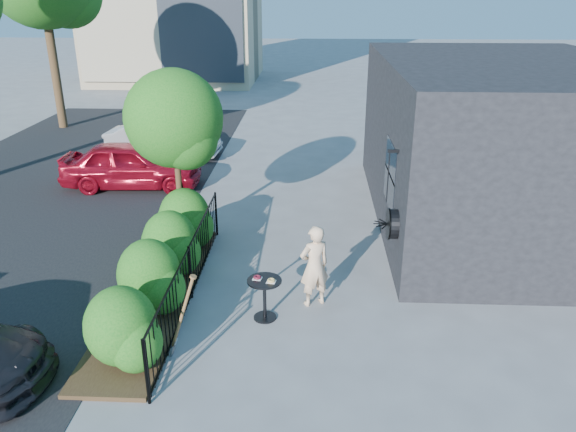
{
  "coord_description": "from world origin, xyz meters",
  "views": [
    {
      "loc": [
        0.81,
        -9.41,
        5.59
      ],
      "look_at": [
        0.31,
        1.35,
        1.2
      ],
      "focal_mm": 35.0,
      "sensor_mm": 36.0,
      "label": 1
    }
  ],
  "objects_px": {
    "car_red": "(132,165)",
    "car_silver": "(163,139)",
    "cafe_table": "(265,292)",
    "woman": "(314,266)",
    "shovel": "(181,320)",
    "patio_tree": "(177,125)"
  },
  "relations": [
    {
      "from": "patio_tree",
      "to": "woman",
      "type": "relative_size",
      "value": 2.45
    },
    {
      "from": "patio_tree",
      "to": "shovel",
      "type": "distance_m",
      "value": 5.12
    },
    {
      "from": "woman",
      "to": "car_silver",
      "type": "height_order",
      "value": "woman"
    },
    {
      "from": "cafe_table",
      "to": "car_red",
      "type": "xyz_separation_m",
      "value": [
        -4.58,
        7.08,
        0.15
      ]
    },
    {
      "from": "patio_tree",
      "to": "cafe_table",
      "type": "xyz_separation_m",
      "value": [
        2.22,
        -3.42,
        -2.22
      ]
    },
    {
      "from": "cafe_table",
      "to": "car_silver",
      "type": "relative_size",
      "value": 0.21
    },
    {
      "from": "cafe_table",
      "to": "shovel",
      "type": "relative_size",
      "value": 0.56
    },
    {
      "from": "shovel",
      "to": "car_red",
      "type": "height_order",
      "value": "shovel"
    },
    {
      "from": "patio_tree",
      "to": "shovel",
      "type": "xyz_separation_m",
      "value": [
        0.98,
        -4.57,
        -2.1
      ]
    },
    {
      "from": "cafe_table",
      "to": "woman",
      "type": "height_order",
      "value": "woman"
    },
    {
      "from": "car_red",
      "to": "car_silver",
      "type": "height_order",
      "value": "car_red"
    },
    {
      "from": "cafe_table",
      "to": "car_red",
      "type": "bearing_deg",
      "value": 122.89
    },
    {
      "from": "car_red",
      "to": "car_silver",
      "type": "bearing_deg",
      "value": -4.7
    },
    {
      "from": "cafe_table",
      "to": "car_red",
      "type": "relative_size",
      "value": 0.2
    },
    {
      "from": "cafe_table",
      "to": "woman",
      "type": "bearing_deg",
      "value": 31.88
    },
    {
      "from": "patio_tree",
      "to": "car_red",
      "type": "relative_size",
      "value": 0.96
    },
    {
      "from": "cafe_table",
      "to": "woman",
      "type": "xyz_separation_m",
      "value": [
        0.89,
        0.55,
        0.26
      ]
    },
    {
      "from": "car_red",
      "to": "patio_tree",
      "type": "bearing_deg",
      "value": -149.81
    },
    {
      "from": "patio_tree",
      "to": "woman",
      "type": "height_order",
      "value": "patio_tree"
    },
    {
      "from": "woman",
      "to": "car_silver",
      "type": "distance_m",
      "value": 11.14
    },
    {
      "from": "shovel",
      "to": "woman",
      "type": "bearing_deg",
      "value": 38.65
    },
    {
      "from": "shovel",
      "to": "car_red",
      "type": "distance_m",
      "value": 8.88
    }
  ]
}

